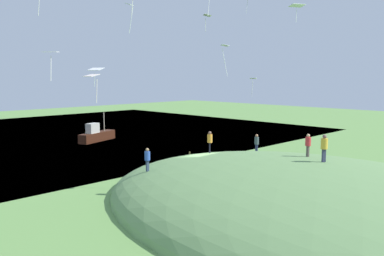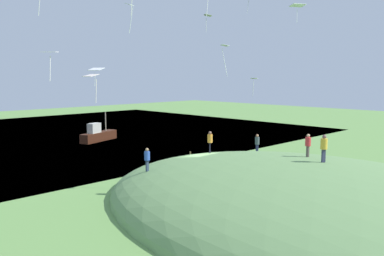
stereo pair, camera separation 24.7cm
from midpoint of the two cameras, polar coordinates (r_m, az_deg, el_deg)
ground_plane at (r=32.40m, az=0.78°, el=-7.68°), size 160.00×160.00×0.00m
lake_water at (r=60.30m, az=-22.85°, el=-1.47°), size 55.65×80.00×0.40m
grass_hill at (r=26.53m, az=17.24°, el=-11.42°), size 31.70×21.84×5.98m
boat_on_lake at (r=54.00m, az=-13.46°, el=-0.97°), size 3.26×6.06×3.65m
person_with_child at (r=26.78m, az=17.92°, el=-2.28°), size 0.57×0.57×1.76m
person_walking_path at (r=28.79m, az=15.83°, el=-1.96°), size 0.50×0.50×1.59m
person_watching_kites at (r=28.33m, az=-6.58°, el=-4.05°), size 0.43×0.43×1.65m
person_near_shore at (r=36.29m, az=8.92°, el=-1.87°), size 0.50×0.50×1.74m
person_on_hilltop at (r=32.15m, az=2.31°, el=-1.61°), size 0.57×0.57×1.74m
kite_0 at (r=30.04m, az=-9.04°, el=16.43°), size 0.68×0.78×2.07m
kite_2 at (r=24.77m, az=-14.23°, el=7.00°), size 0.93×0.67×1.73m
kite_4 at (r=38.19m, az=1.95°, el=15.52°), size 1.14×1.09×1.53m
kite_6 at (r=40.99m, az=8.45°, el=6.69°), size 0.80×0.69×1.87m
kite_7 at (r=23.63m, az=-19.63°, el=9.84°), size 0.96×0.97×1.62m
kite_8 at (r=32.54m, az=-13.65°, el=8.02°), size 1.34×1.14×1.45m
kite_9 at (r=35.53m, az=14.39°, el=16.35°), size 1.29×1.44×1.49m
kite_10 at (r=28.53m, az=4.42°, el=11.07°), size 0.82×0.74×2.19m
mooring_post at (r=39.11m, az=-0.53°, el=-4.19°), size 0.14×0.14×1.17m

